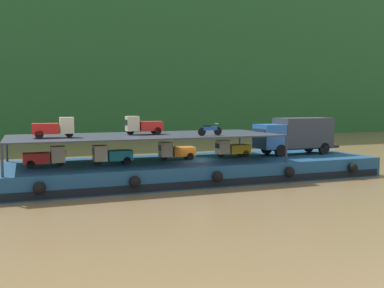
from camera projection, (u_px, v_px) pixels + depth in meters
The scene contains 12 objects.
ground_plane at pixel (194, 178), 34.06m from camera, with size 400.00×400.00×0.00m, color brown.
hillside_far_bank at pixel (87, 30), 87.67m from camera, with size 132.20×39.92×36.52m.
cargo_barge at pixel (194, 169), 33.96m from camera, with size 28.76×9.13×1.50m.
covered_lorry at pixel (295, 134), 37.31m from camera, with size 7.92×2.56×3.10m.
cargo_rack at pixel (146, 136), 32.40m from camera, with size 19.56×7.73×2.00m.
mini_truck_lower_stern at pixel (45, 157), 29.79m from camera, with size 2.79×1.28×1.38m.
mini_truck_lower_aft at pixel (112, 155), 31.03m from camera, with size 2.78×1.26×1.38m.
mini_truck_lower_mid at pixel (176, 151), 33.63m from camera, with size 2.78×1.27×1.38m.
mini_truck_lower_fore at pixel (232, 148), 35.50m from camera, with size 2.77×1.26×1.38m.
mini_truck_upper_stern at pixel (54, 128), 29.51m from camera, with size 2.76×1.23×1.38m.
mini_truck_upper_mid at pixel (143, 125), 32.76m from camera, with size 2.76×1.23×1.38m.
motorcycle_upper_port at pixel (210, 130), 31.66m from camera, with size 1.90×0.55×0.87m.
Camera 1 is at (-12.17, -31.41, 5.74)m, focal length 40.93 mm.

